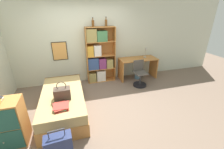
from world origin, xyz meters
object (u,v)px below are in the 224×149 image
Objects in this scene: bottle_brown at (106,23)px; suitcase at (60,149)px; bed at (64,102)px; handbag at (62,93)px; desk_lamp at (146,50)px; bottle_green at (93,23)px; desk_chair at (140,78)px; desk at (138,64)px; book_stack_on_bed at (61,106)px; dresser at (5,124)px; waste_bin at (137,75)px; bookcase at (98,57)px.

suitcase is at bearing -117.96° from bottle_brown.
bed is 4.86× the size of handbag.
handbag is at bearing -150.14° from desk_lamp.
handbag is at bearing -120.32° from bottle_green.
desk is at bearing 72.53° from desk_chair.
dresser is (-0.96, -0.11, -0.11)m from book_stack_on_bed.
bottle_brown is (0.40, -0.03, 0.01)m from bottle_green.
dresser is (-1.00, -0.44, -0.21)m from handbag.
bottle_brown is 0.70× the size of desk_lamp.
waste_bin is (1.47, -0.24, -1.79)m from bottle_green.
book_stack_on_bed is at bearing -117.01° from bottle_green.
bottle_green reaches higher than handbag.
suitcase is at bearing -113.26° from bookcase.
bottle_green is at bearing 151.01° from desk_chair.
handbag is 0.35m from book_stack_on_bed.
desk reaches higher than book_stack_on_bed.
bed is at bearing -162.65° from desk_chair.
book_stack_on_bed is 2.69m from bottle_green.
bookcase is 1.08m from bottle_brown.
waste_bin is at bearing -103.68° from desk.
dresser is 3.04m from bookcase.
book_stack_on_bed is 0.22× the size of bookcase.
book_stack_on_bed is 3.16m from desk.
handbag is at bearing -156.62° from desk_chair.
desk_chair is (-0.17, -0.55, -0.25)m from desk.
bed reaches higher than waste_bin.
dresser is 4.00m from waste_bin.
desk_lamp is at bearing -3.96° from bottle_green.
bookcase is 4.55× the size of desk_lamp.
bottle_green is at bearing 158.55° from bookcase.
desk_chair is at bearing -107.91° from waste_bin.
bed is 2.39× the size of desk_chair.
bottle_green is 2.05m from desk.
bottle_green is at bearing 59.68° from handbag.
suitcase is 0.81× the size of desk_chair.
bottle_brown is (1.45, 2.04, 1.37)m from book_stack_on_bed.
bottle_brown reaches higher than dresser.
handbag reaches higher than suitcase.
handbag is at bearing 23.64° from dresser.
dresser reaches higher than desk_chair.
bottle_green is 0.20× the size of desk.
bottle_green reaches higher than suitcase.
suitcase is at bearing -134.68° from waste_bin.
book_stack_on_bed is 1.65× the size of waste_bin.
desk_chair is at bearing 23.38° from handbag.
desk is (3.50, 1.99, 0.07)m from dresser.
handbag is 3.25m from desk_lamp.
bed is at bearing -128.95° from bookcase.
bed is 2.62m from bottle_brown.
desk_lamp reaches higher than desk.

